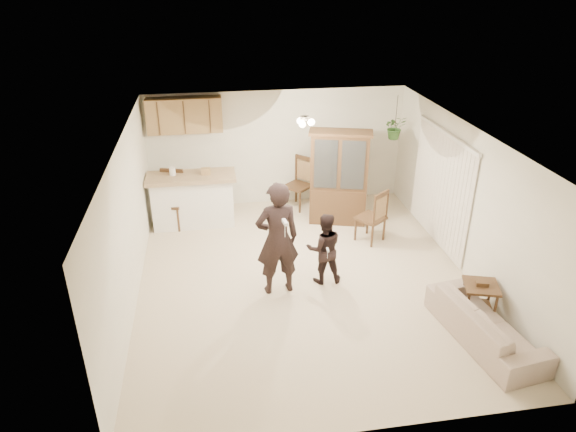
{
  "coord_description": "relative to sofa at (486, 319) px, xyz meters",
  "views": [
    {
      "loc": [
        -1.43,
        -7.26,
        4.81
      ],
      "look_at": [
        -0.22,
        0.4,
        1.01
      ],
      "focal_mm": 32.0,
      "sensor_mm": 36.0,
      "label": 1
    }
  ],
  "objects": [
    {
      "name": "chair_hutch_left",
      "position": [
        -1.83,
        4.82,
        -0.05
      ],
      "size": [
        0.7,
        0.7,
        1.12
      ],
      "rotation": [
        0.0,
        0.0,
        -0.81
      ],
      "color": "#3E2716",
      "rests_on": "floor"
    },
    {
      "name": "wall_back",
      "position": [
        -2.22,
        5.22,
        0.88
      ],
      "size": [
        5.5,
        0.02,
        2.5
      ],
      "primitive_type": "cube",
      "color": "beige",
      "rests_on": "ground"
    },
    {
      "name": "ceiling",
      "position": [
        -2.22,
        1.97,
        2.13
      ],
      "size": [
        5.5,
        6.5,
        0.02
      ],
      "primitive_type": "cube",
      "color": "white",
      "rests_on": "wall_back"
    },
    {
      "name": "bar_top",
      "position": [
        -4.07,
        4.32,
        0.68
      ],
      "size": [
        1.75,
        0.7,
        0.08
      ],
      "primitive_type": "cube",
      "color": "tan",
      "rests_on": "breakfast_bar"
    },
    {
      "name": "chair_bar",
      "position": [
        -4.52,
        4.32,
        -0.04
      ],
      "size": [
        0.65,
        0.65,
        1.16
      ],
      "rotation": [
        0.0,
        0.0,
        -0.31
      ],
      "color": "#3E2716",
      "rests_on": "floor"
    },
    {
      "name": "controller_child",
      "position": [
        -1.93,
        1.56,
        0.39
      ],
      "size": [
        0.04,
        0.11,
        0.03
      ],
      "primitive_type": "cube",
      "rotation": [
        0.0,
        0.0,
        3.1
      ],
      "color": "white",
      "rests_on": "child"
    },
    {
      "name": "child",
      "position": [
        -1.92,
        1.85,
        0.31
      ],
      "size": [
        0.68,
        0.54,
        1.35
      ],
      "primitive_type": "imported",
      "rotation": [
        0.0,
        0.0,
        3.1
      ],
      "color": "black",
      "rests_on": "floor"
    },
    {
      "name": "adult",
      "position": [
        -2.71,
        1.69,
        0.53
      ],
      "size": [
        0.7,
        0.51,
        1.8
      ],
      "primitive_type": "imported",
      "rotation": [
        0.0,
        0.0,
        3.26
      ],
      "color": "black",
      "rests_on": "floor"
    },
    {
      "name": "hanging_plant",
      "position": [
        0.08,
        4.37,
        1.48
      ],
      "size": [
        0.43,
        0.37,
        0.48
      ],
      "primitive_type": "imported",
      "color": "#265221",
      "rests_on": "ceiling"
    },
    {
      "name": "china_hutch",
      "position": [
        -1.14,
        4.01,
        0.59
      ],
      "size": [
        1.31,
        0.78,
        1.93
      ],
      "rotation": [
        0.0,
        0.0,
        -0.27
      ],
      "color": "#3E2716",
      "rests_on": "floor"
    },
    {
      "name": "sofa",
      "position": [
        0.0,
        0.0,
        0.0
      ],
      "size": [
        1.0,
        1.96,
        0.73
      ],
      "primitive_type": "imported",
      "rotation": [
        0.0,
        0.0,
        1.72
      ],
      "color": "#C1B59F",
      "rests_on": "floor"
    },
    {
      "name": "plant_cord",
      "position": [
        0.08,
        4.37,
        1.81
      ],
      "size": [
        0.01,
        0.01,
        0.65
      ],
      "primitive_type": "cylinder",
      "color": "black",
      "rests_on": "ceiling"
    },
    {
      "name": "ceiling_fixture",
      "position": [
        -2.02,
        3.17,
        2.03
      ],
      "size": [
        0.36,
        0.36,
        0.2
      ],
      "primitive_type": null,
      "color": "#FFE4BF",
      "rests_on": "ceiling"
    },
    {
      "name": "side_table",
      "position": [
        0.19,
        0.56,
        -0.08
      ],
      "size": [
        0.62,
        0.62,
        0.6
      ],
      "rotation": [
        0.0,
        0.0,
        -0.3
      ],
      "color": "#3E2716",
      "rests_on": "floor"
    },
    {
      "name": "chair_hutch_right",
      "position": [
        -0.72,
        3.11,
        -0.07
      ],
      "size": [
        0.66,
        0.66,
        1.07
      ],
      "rotation": [
        0.0,
        0.0,
        3.79
      ],
      "color": "#3E2716",
      "rests_on": "floor"
    },
    {
      "name": "vertical_blinds",
      "position": [
        0.49,
        2.87,
        0.73
      ],
      "size": [
        0.06,
        2.3,
        2.1
      ],
      "primitive_type": null,
      "color": "silver",
      "rests_on": "wall_right"
    },
    {
      "name": "breakfast_bar",
      "position": [
        -4.07,
        4.32,
        0.13
      ],
      "size": [
        1.6,
        0.55,
        1.0
      ],
      "primitive_type": "cube",
      "color": "white",
      "rests_on": "floor"
    },
    {
      "name": "wall_front",
      "position": [
        -2.22,
        -1.28,
        0.88
      ],
      "size": [
        5.5,
        0.02,
        2.5
      ],
      "primitive_type": "cube",
      "color": "beige",
      "rests_on": "ground"
    },
    {
      "name": "wall_right",
      "position": [
        0.53,
        1.97,
        0.88
      ],
      "size": [
        0.02,
        6.5,
        2.5
      ],
      "primitive_type": "cube",
      "color": "beige",
      "rests_on": "ground"
    },
    {
      "name": "controller_adult",
      "position": [
        -2.66,
        1.25,
        1.1
      ],
      "size": [
        0.07,
        0.17,
        0.05
      ],
      "primitive_type": "cube",
      "rotation": [
        0.0,
        0.0,
        3.26
      ],
      "color": "white",
      "rests_on": "adult"
    },
    {
      "name": "upper_cabinets",
      "position": [
        -4.12,
        5.04,
        1.73
      ],
      "size": [
        1.5,
        0.34,
        0.7
      ],
      "primitive_type": "cube",
      "color": "olive",
      "rests_on": "wall_back"
    },
    {
      "name": "floor",
      "position": [
        -2.22,
        1.97,
        -0.37
      ],
      "size": [
        6.5,
        6.5,
        0.0
      ],
      "primitive_type": "plane",
      "color": "beige",
      "rests_on": "ground"
    },
    {
      "name": "wall_left",
      "position": [
        -4.97,
        1.97,
        0.88
      ],
      "size": [
        0.02,
        6.5,
        2.5
      ],
      "primitive_type": "cube",
      "color": "beige",
      "rests_on": "ground"
    }
  ]
}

